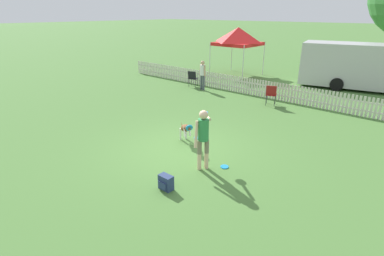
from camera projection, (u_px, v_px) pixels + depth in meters
name	position (u px, v px, depth m)	size (l,w,h in m)	color
ground_plane	(182.00, 149.00, 9.18)	(240.00, 240.00, 0.00)	#4C7A38
handler_person	(203.00, 133.00, 7.72)	(0.75, 1.00, 1.64)	beige
leaping_dog	(186.00, 128.00, 9.44)	(0.98, 0.70, 0.78)	brown
frisbee_near_handler	(225.00, 167.00, 8.12)	(0.22, 0.22, 0.02)	#1E8CD8
frisbee_near_dog	(197.00, 138.00, 9.97)	(0.22, 0.22, 0.02)	#1E8CD8
backpack_on_grass	(166.00, 182.00, 7.06)	(0.35, 0.24, 0.36)	navy
picket_fence	(284.00, 92.00, 13.98)	(21.20, 0.04, 0.83)	beige
folding_chair_blue_left	(193.00, 77.00, 16.63)	(0.59, 0.60, 0.88)	#333338
folding_chair_center	(271.00, 93.00, 13.28)	(0.59, 0.60, 0.92)	#333338
canopy_tent_main	(238.00, 36.00, 19.00)	(2.56, 2.56, 3.03)	silver
spectator_standing	(203.00, 73.00, 15.82)	(0.41, 0.27, 1.55)	#474C5B
equipment_trailer	(354.00, 65.00, 16.09)	(6.22, 3.24, 2.38)	#B7B7B7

